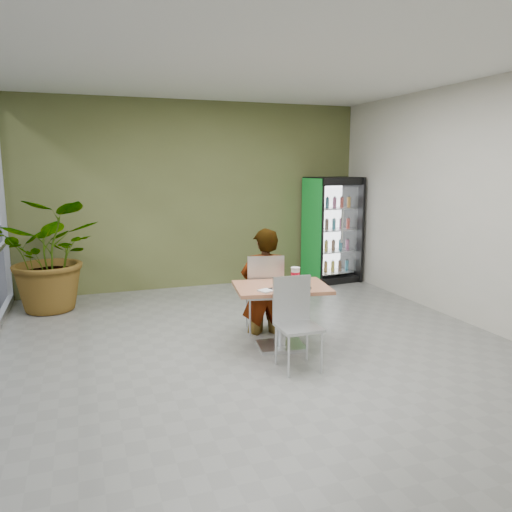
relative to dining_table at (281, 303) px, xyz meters
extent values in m
plane|color=slate|center=(-0.25, -0.14, -0.54)|extent=(7.00, 7.00, 0.00)
cube|color=#AF704B|center=(0.00, 0.00, 0.19)|extent=(1.16, 0.90, 0.04)
cylinder|color=silver|center=(0.00, 0.00, -0.18)|extent=(0.11, 0.11, 0.71)
cube|color=silver|center=(0.00, 0.00, -0.52)|extent=(0.59, 0.50, 0.04)
cube|color=silver|center=(0.02, 0.65, -0.05)|extent=(0.54, 0.54, 0.03)
cube|color=silver|center=(-0.03, 0.44, 0.22)|extent=(0.45, 0.12, 0.54)
cylinder|color=silver|center=(0.24, 0.80, -0.30)|extent=(0.03, 0.03, 0.48)
cylinder|color=silver|center=(-0.13, 0.88, -0.30)|extent=(0.03, 0.03, 0.48)
cylinder|color=silver|center=(0.16, 0.42, -0.30)|extent=(0.03, 0.03, 0.48)
cylinder|color=silver|center=(-0.21, 0.50, -0.30)|extent=(0.03, 0.03, 0.48)
cube|color=silver|center=(-0.06, -0.63, -0.08)|extent=(0.43, 0.43, 0.03)
cube|color=silver|center=(-0.06, -0.43, 0.17)|extent=(0.42, 0.04, 0.50)
cylinder|color=silver|center=(-0.25, -0.81, -0.31)|extent=(0.02, 0.02, 0.45)
cylinder|color=silver|center=(0.11, -0.82, -0.31)|extent=(0.02, 0.02, 0.45)
cylinder|color=silver|center=(-0.24, -0.45, -0.31)|extent=(0.02, 0.02, 0.45)
cylinder|color=silver|center=(0.12, -0.45, -0.31)|extent=(0.02, 0.02, 0.45)
imported|color=black|center=(0.02, 0.60, -0.01)|extent=(0.68, 0.51, 1.65)
cylinder|color=silver|center=(0.01, -0.01, 0.22)|extent=(0.23, 0.23, 0.01)
cylinder|color=silver|center=(0.20, 0.06, 0.30)|extent=(0.10, 0.10, 0.18)
cylinder|color=red|center=(0.20, 0.06, 0.30)|extent=(0.10, 0.10, 0.10)
cylinder|color=silver|center=(0.20, 0.06, 0.40)|extent=(0.11, 0.11, 0.01)
cube|color=silver|center=(-0.27, -0.20, 0.22)|extent=(0.18, 0.18, 0.02)
cube|color=black|center=(0.02, -0.20, 0.22)|extent=(0.47, 0.42, 0.02)
cube|color=black|center=(2.21, 2.94, 0.42)|extent=(0.93, 0.76, 1.91)
cube|color=green|center=(1.78, 2.94, 0.42)|extent=(0.09, 0.65, 1.87)
cube|color=silver|center=(2.21, 2.62, 0.44)|extent=(0.68, 0.09, 1.53)
imported|color=#265F28|center=(-2.56, 2.58, 0.29)|extent=(1.78, 1.64, 1.66)
camera|label=1|loc=(-2.13, -5.16, 1.56)|focal=35.00mm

